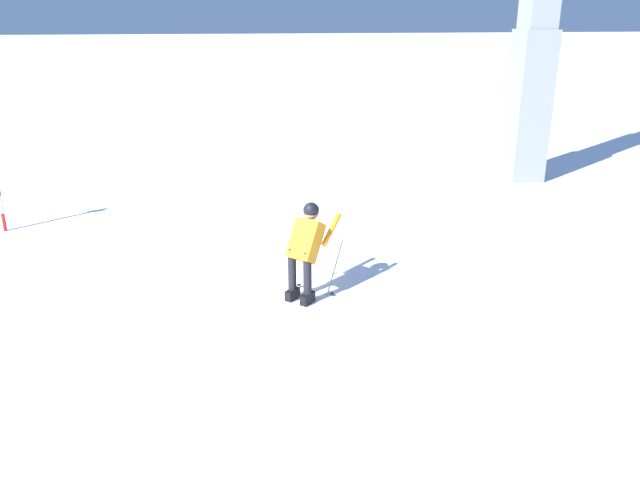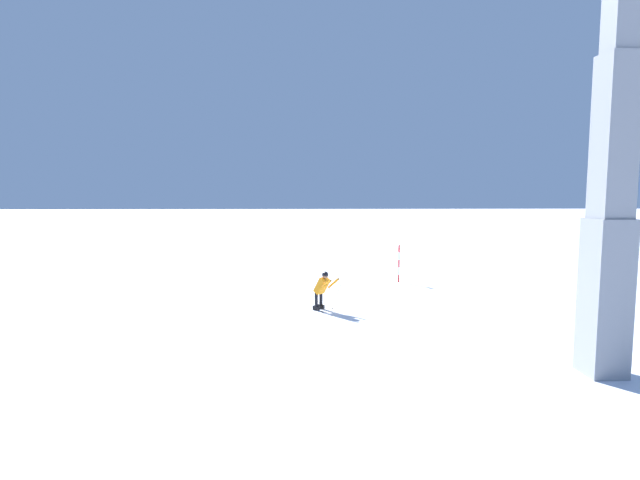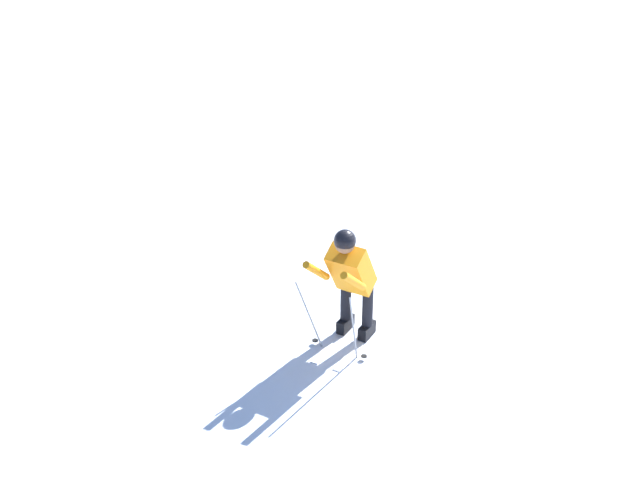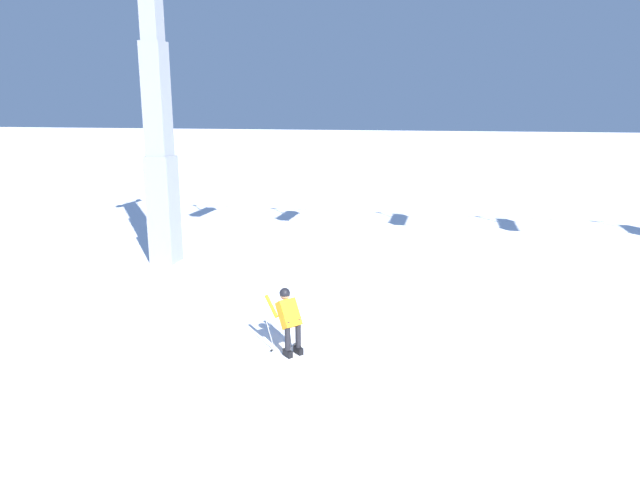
{
  "view_description": "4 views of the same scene",
  "coord_description": "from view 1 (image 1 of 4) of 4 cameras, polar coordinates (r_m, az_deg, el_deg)",
  "views": [
    {
      "loc": [
        8.78,
        0.1,
        4.31
      ],
      "look_at": [
        -0.44,
        1.54,
        0.95
      ],
      "focal_mm": 35.7,
      "sensor_mm": 36.0,
      "label": 1
    },
    {
      "loc": [
        0.48,
        19.18,
        4.47
      ],
      "look_at": [
        -0.29,
        2.16,
        2.83
      ],
      "focal_mm": 26.37,
      "sensor_mm": 36.0,
      "label": 2
    },
    {
      "loc": [
        -8.31,
        3.46,
        5.69
      ],
      "look_at": [
        -0.29,
        1.65,
        1.34
      ],
      "focal_mm": 46.66,
      "sensor_mm": 36.0,
      "label": 3
    },
    {
      "loc": [
        3.05,
        -10.64,
        5.61
      ],
      "look_at": [
        -0.23,
        3.83,
        2.15
      ],
      "focal_mm": 32.11,
      "sensor_mm": 36.0,
      "label": 4
    }
  ],
  "objects": [
    {
      "name": "ground_plane",
      "position": [
        9.78,
        -8.61,
        -6.61
      ],
      "size": [
        260.0,
        260.0,
        0.0
      ],
      "primitive_type": "plane",
      "color": "white"
    },
    {
      "name": "skier_carving_main",
      "position": [
        9.88,
        -1.26,
        -0.41
      ],
      "size": [
        1.56,
        1.49,
        1.69
      ],
      "color": "white",
      "rests_on": "ground_plane"
    }
  ]
}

